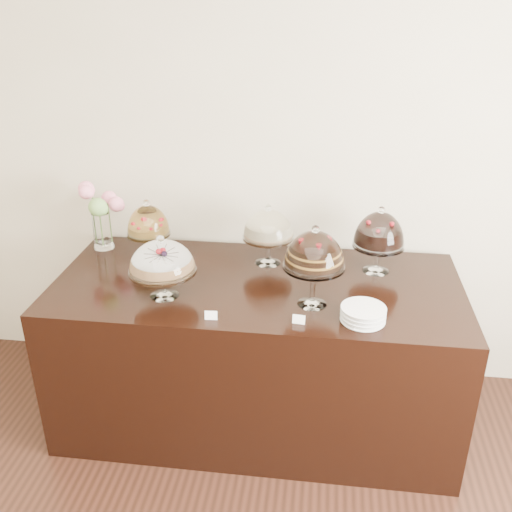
# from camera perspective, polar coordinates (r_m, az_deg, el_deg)

# --- Properties ---
(wall_back) EXTENTS (5.00, 0.04, 3.00)m
(wall_back) POSITION_cam_1_polar(r_m,az_deg,el_deg) (3.37, 4.73, 10.66)
(wall_back) COLOR beige
(wall_back) RESTS_ON ground
(display_counter) EXTENTS (2.20, 1.00, 0.90)m
(display_counter) POSITION_cam_1_polar(r_m,az_deg,el_deg) (3.32, 0.11, -9.49)
(display_counter) COLOR black
(display_counter) RESTS_ON ground
(cake_stand_sugar_sponge) EXTENTS (0.35, 0.35, 0.34)m
(cake_stand_sugar_sponge) POSITION_cam_1_polar(r_m,az_deg,el_deg) (2.90, -9.41, -0.34)
(cake_stand_sugar_sponge) COLOR white
(cake_stand_sugar_sponge) RESTS_ON display_counter
(cake_stand_choco_layer) EXTENTS (0.31, 0.31, 0.43)m
(cake_stand_choco_layer) POSITION_cam_1_polar(r_m,az_deg,el_deg) (2.77, 5.86, 0.32)
(cake_stand_choco_layer) COLOR white
(cake_stand_choco_layer) RESTS_ON display_counter
(cake_stand_cheesecake) EXTENTS (0.29, 0.29, 0.36)m
(cake_stand_cheesecake) POSITION_cam_1_polar(r_m,az_deg,el_deg) (3.22, 1.23, 2.91)
(cake_stand_cheesecake) COLOR white
(cake_stand_cheesecake) RESTS_ON display_counter
(cake_stand_dark_choco) EXTENTS (0.29, 0.29, 0.38)m
(cake_stand_dark_choco) POSITION_cam_1_polar(r_m,az_deg,el_deg) (3.19, 12.23, 2.32)
(cake_stand_dark_choco) COLOR white
(cake_stand_dark_choco) RESTS_ON display_counter
(cake_stand_fruit_tart) EXTENTS (0.25, 0.25, 0.36)m
(cake_stand_fruit_tart) POSITION_cam_1_polar(r_m,az_deg,el_deg) (3.35, -10.75, 3.25)
(cake_stand_fruit_tart) COLOR white
(cake_stand_fruit_tart) RESTS_ON display_counter
(flower_vase) EXTENTS (0.29, 0.31, 0.41)m
(flower_vase) POSITION_cam_1_polar(r_m,az_deg,el_deg) (3.52, -15.28, 4.30)
(flower_vase) COLOR white
(flower_vase) RESTS_ON display_counter
(plate_stack) EXTENTS (0.21, 0.21, 0.07)m
(plate_stack) POSITION_cam_1_polar(r_m,az_deg,el_deg) (2.77, 10.66, -5.74)
(plate_stack) COLOR silver
(plate_stack) RESTS_ON display_counter
(price_card_left) EXTENTS (0.06, 0.02, 0.04)m
(price_card_left) POSITION_cam_1_polar(r_m,az_deg,el_deg) (2.76, -4.53, -5.94)
(price_card_left) COLOR white
(price_card_left) RESTS_ON display_counter
(price_card_right) EXTENTS (0.06, 0.02, 0.04)m
(price_card_right) POSITION_cam_1_polar(r_m,az_deg,el_deg) (2.71, 10.41, -6.93)
(price_card_right) COLOR white
(price_card_right) RESTS_ON display_counter
(price_card_extra) EXTENTS (0.06, 0.02, 0.04)m
(price_card_extra) POSITION_cam_1_polar(r_m,az_deg,el_deg) (2.72, 4.30, -6.34)
(price_card_extra) COLOR white
(price_card_extra) RESTS_ON display_counter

